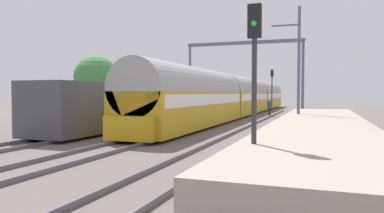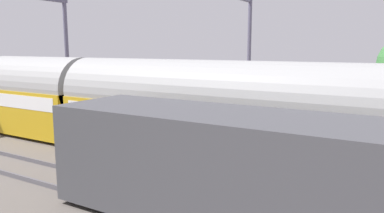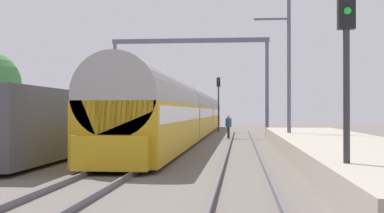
# 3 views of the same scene
# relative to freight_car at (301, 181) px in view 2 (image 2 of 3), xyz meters

# --- Properties ---
(platform) EXTENTS (4.40, 28.00, 0.90)m
(platform) POSITION_rel_freight_car_xyz_m (12.08, -0.05, -1.02)
(platform) COLOR #A39989
(platform) RESTS_ON ground
(freight_car) EXTENTS (2.80, 13.00, 2.70)m
(freight_car) POSITION_rel_freight_car_xyz_m (0.00, 0.00, 0.00)
(freight_car) COLOR #47474C
(freight_car) RESTS_ON ground
(person_crossing) EXTENTS (0.46, 0.45, 1.73)m
(person_crossing) POSITION_rel_freight_car_xyz_m (7.28, 16.61, -0.44)
(person_crossing) COLOR #272727
(person_crossing) RESTS_ON ground
(catenary_pole_east_mid) EXTENTS (1.90, 0.20, 8.00)m
(catenary_pole_east_mid) POSITION_rel_freight_car_xyz_m (10.62, 5.56, 2.68)
(catenary_pole_east_mid) COLOR slate
(catenary_pole_east_mid) RESTS_ON ground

